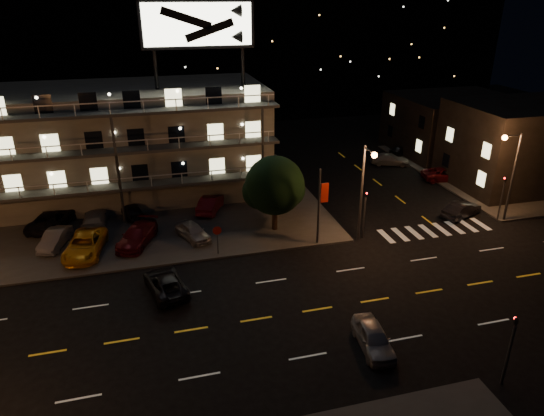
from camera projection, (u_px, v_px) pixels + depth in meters
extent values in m
plane|color=black|center=(287.00, 314.00, 30.39)|extent=(140.00, 140.00, 0.00)
cube|color=#393836|center=(81.00, 211.00, 44.77)|extent=(44.00, 24.00, 0.15)
cube|color=#393836|center=(490.00, 171.00, 55.10)|extent=(16.00, 24.00, 0.15)
cube|color=gray|center=(120.00, 145.00, 47.26)|extent=(28.00, 12.00, 10.00)
cube|color=gray|center=(113.00, 90.00, 45.15)|extent=(28.00, 12.00, 0.50)
cube|color=#393836|center=(121.00, 187.00, 41.90)|extent=(28.00, 1.80, 0.25)
cube|color=#393836|center=(116.00, 151.00, 40.61)|extent=(28.00, 1.80, 0.25)
cube|color=#393836|center=(111.00, 114.00, 39.33)|extent=(28.00, 1.80, 0.25)
cylinder|color=black|center=(156.00, 69.00, 43.51)|extent=(0.36, 0.36, 3.50)
cylinder|color=black|center=(243.00, 66.00, 45.39)|extent=(0.36, 0.36, 3.50)
cube|color=black|center=(198.00, 24.00, 42.94)|extent=(10.20, 0.50, 4.20)
cube|color=white|center=(198.00, 24.00, 42.68)|extent=(9.60, 0.06, 3.60)
cube|color=black|center=(523.00, 145.00, 49.88)|extent=(14.00, 10.00, 8.50)
cube|color=black|center=(453.00, 124.00, 60.80)|extent=(14.00, 12.00, 7.00)
cube|color=black|center=(178.00, 34.00, 87.49)|extent=(120.00, 20.00, 24.00)
cylinder|color=#2D2D30|center=(361.00, 194.00, 38.12)|extent=(0.20, 0.20, 8.00)
cylinder|color=#2D2D30|center=(370.00, 151.00, 35.88)|extent=(0.12, 1.80, 0.12)
sphere|color=#FF873F|center=(374.00, 155.00, 35.21)|extent=(0.44, 0.44, 0.44)
cylinder|color=#2D2D30|center=(512.00, 178.00, 41.41)|extent=(0.20, 0.20, 8.00)
cylinder|color=#2D2D30|center=(513.00, 136.00, 39.69)|extent=(1.80, 0.12, 0.12)
sphere|color=#FF873F|center=(505.00, 138.00, 39.54)|extent=(0.44, 0.44, 0.44)
cylinder|color=#2D2D30|center=(364.00, 218.00, 39.30)|extent=(0.14, 0.14, 3.60)
imported|color=black|center=(366.00, 192.00, 38.37)|extent=(0.20, 0.16, 1.00)
sphere|color=#FF0C0C|center=(367.00, 193.00, 38.31)|extent=(0.14, 0.14, 0.14)
cylinder|color=#2D2D30|center=(508.00, 356.00, 24.26)|extent=(0.14, 0.14, 3.60)
imported|color=black|center=(517.00, 318.00, 23.33)|extent=(0.20, 0.16, 1.00)
sphere|color=#FF0C0C|center=(515.00, 318.00, 23.48)|extent=(0.14, 0.14, 0.14)
cylinder|color=#2D2D30|center=(501.00, 202.00, 42.35)|extent=(0.14, 0.14, 3.60)
imported|color=black|center=(506.00, 177.00, 41.43)|extent=(0.16, 0.20, 1.00)
sphere|color=#FF0C0C|center=(505.00, 178.00, 41.44)|extent=(0.14, 0.14, 0.14)
cylinder|color=#2D2D30|center=(319.00, 208.00, 37.71)|extent=(0.16, 0.16, 6.40)
cube|color=#A5180B|center=(325.00, 193.00, 37.33)|extent=(0.60, 0.04, 1.60)
cylinder|color=#2D2D30|center=(218.00, 243.00, 36.85)|extent=(0.08, 0.08, 2.20)
cylinder|color=#A5180B|center=(217.00, 231.00, 36.39)|extent=(0.91, 0.04, 0.91)
cylinder|color=black|center=(275.00, 217.00, 40.73)|extent=(0.47, 0.47, 2.26)
sphere|color=black|center=(275.00, 185.00, 39.59)|extent=(4.90, 4.90, 4.90)
sphere|color=black|center=(260.00, 191.00, 39.89)|extent=(3.01, 3.01, 3.01)
sphere|color=black|center=(288.00, 190.00, 39.66)|extent=(2.82, 2.82, 2.82)
imported|color=gray|center=(55.00, 239.00, 38.05)|extent=(2.40, 4.22, 1.31)
imported|color=orange|center=(85.00, 245.00, 36.94)|extent=(3.34, 5.75, 1.51)
imported|color=#550C12|center=(137.00, 235.00, 38.46)|extent=(3.87, 5.41, 1.45)
imported|color=gray|center=(193.00, 231.00, 39.28)|extent=(2.98, 4.18, 1.32)
imported|color=black|center=(52.00, 219.00, 41.19)|extent=(4.20, 5.87, 1.48)
imported|color=gray|center=(95.00, 220.00, 41.23)|extent=(2.03, 4.84, 1.40)
imported|color=black|center=(132.00, 210.00, 43.20)|extent=(2.53, 3.94, 1.25)
imported|color=#550C12|center=(211.00, 203.00, 44.37)|extent=(3.28, 4.68, 1.46)
imported|color=black|center=(461.00, 209.00, 43.55)|extent=(4.47, 2.97, 1.39)
imported|color=#550C12|center=(445.00, 174.00, 52.14)|extent=(5.35, 3.23, 1.39)
imported|color=gray|center=(390.00, 159.00, 56.98)|extent=(4.87, 3.44, 1.31)
imported|color=black|center=(402.00, 150.00, 60.59)|extent=(3.95, 2.88, 1.25)
imported|color=gray|center=(373.00, 338.00, 27.27)|extent=(2.02, 4.16, 1.37)
imported|color=black|center=(166.00, 283.00, 32.49)|extent=(3.17, 5.11, 1.32)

